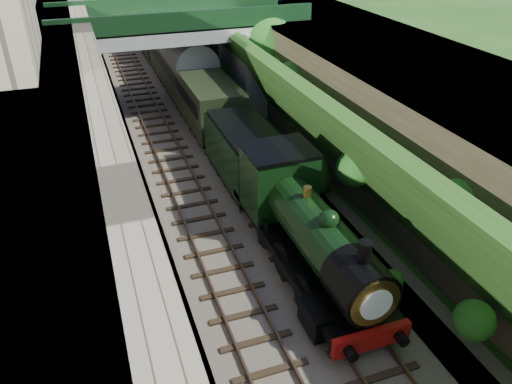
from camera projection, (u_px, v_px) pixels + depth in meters
ground at (338, 376)px, 15.51m from camera, size 160.00×160.00×0.00m
trackbed at (191, 132)px, 31.74m from camera, size 10.00×90.00×0.20m
retaining_wall at (93, 90)px, 28.44m from camera, size 1.00×90.00×7.00m
street_plateau_left at (27, 97)px, 27.42m from camera, size 6.00×90.00×7.00m
street_plateau_right at (329, 71)px, 32.98m from camera, size 8.00×90.00×6.25m
embankment_slope at (265, 86)px, 31.75m from camera, size 4.36×90.00×6.36m
track_left at (159, 134)px, 31.09m from camera, size 2.50×90.00×0.20m
track_right at (209, 128)px, 32.02m from camera, size 2.50×90.00×0.20m
road_bridge at (187, 53)px, 33.27m from camera, size 16.00×6.40×7.25m
tree at (270, 47)px, 32.42m from camera, size 3.60×3.80×6.60m
locomotive at (307, 230)px, 19.13m from camera, size 3.10×10.22×3.83m
tender at (246, 157)px, 25.26m from camera, size 2.70×6.00×3.05m
coach_front at (189, 77)px, 35.30m from camera, size 2.90×18.00×3.70m
coach_middle at (147, 24)px, 50.61m from camera, size 2.90×18.00×3.70m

